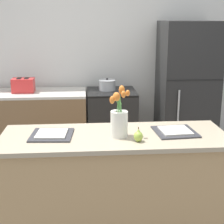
% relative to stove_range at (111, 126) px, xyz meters
% --- Properties ---
extents(back_wall, '(5.20, 0.08, 2.70)m').
position_rel_stove_range_xyz_m(back_wall, '(-0.10, 0.40, 0.90)').
color(back_wall, silver).
rests_on(back_wall, ground_plane).
extents(kitchen_island, '(1.80, 0.66, 0.88)m').
position_rel_stove_range_xyz_m(kitchen_island, '(-0.10, -1.60, -0.01)').
color(kitchen_island, tan).
rests_on(kitchen_island, ground_plane).
extents(back_counter, '(1.68, 0.60, 0.91)m').
position_rel_stove_range_xyz_m(back_counter, '(-1.16, 0.00, 0.00)').
color(back_counter, brown).
rests_on(back_counter, ground_plane).
extents(stove_range, '(0.60, 0.61, 0.91)m').
position_rel_stove_range_xyz_m(stove_range, '(0.00, 0.00, 0.00)').
color(stove_range, black).
rests_on(stove_range, ground_plane).
extents(refrigerator, '(0.68, 0.67, 1.75)m').
position_rel_stove_range_xyz_m(refrigerator, '(0.95, 0.00, 0.42)').
color(refrigerator, black).
rests_on(refrigerator, ground_plane).
extents(flower_vase, '(0.15, 0.16, 0.39)m').
position_rel_stove_range_xyz_m(flower_vase, '(-0.07, -1.63, 0.57)').
color(flower_vase, silver).
rests_on(flower_vase, kitchen_island).
extents(pear_figurine, '(0.07, 0.07, 0.11)m').
position_rel_stove_range_xyz_m(pear_figurine, '(0.06, -1.76, 0.48)').
color(pear_figurine, '#9EBC47').
rests_on(pear_figurine, kitchen_island).
extents(plate_setting_left, '(0.35, 0.35, 0.02)m').
position_rel_stove_range_xyz_m(plate_setting_left, '(-0.59, -1.58, 0.44)').
color(plate_setting_left, '#333338').
rests_on(plate_setting_left, kitchen_island).
extents(plate_setting_right, '(0.35, 0.35, 0.02)m').
position_rel_stove_range_xyz_m(plate_setting_right, '(0.39, -1.58, 0.44)').
color(plate_setting_right, '#333338').
rests_on(plate_setting_right, kitchen_island).
extents(toaster, '(0.28, 0.18, 0.17)m').
position_rel_stove_range_xyz_m(toaster, '(-1.07, 0.00, 0.54)').
color(toaster, red).
rests_on(toaster, back_counter).
extents(cooking_pot, '(0.22, 0.22, 0.15)m').
position_rel_stove_range_xyz_m(cooking_pot, '(-0.05, 0.05, 0.52)').
color(cooking_pot, '#B2B5B7').
rests_on(cooking_pot, stove_range).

